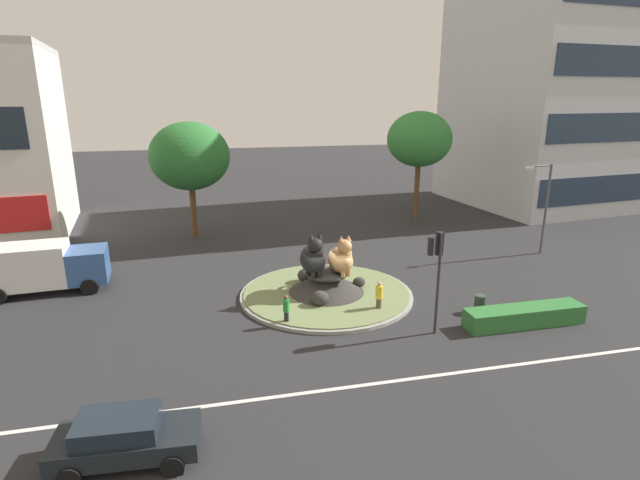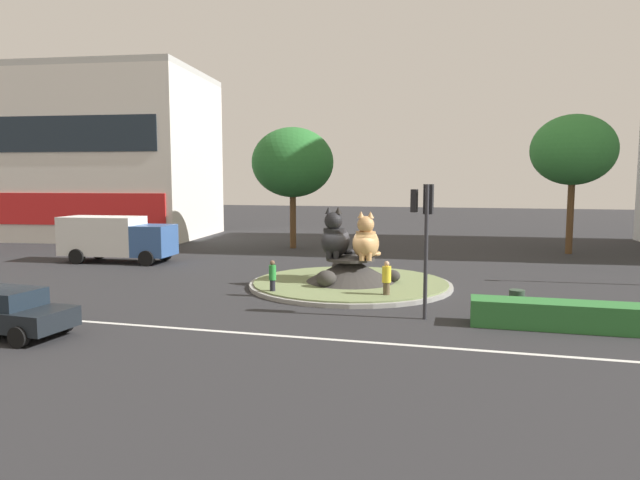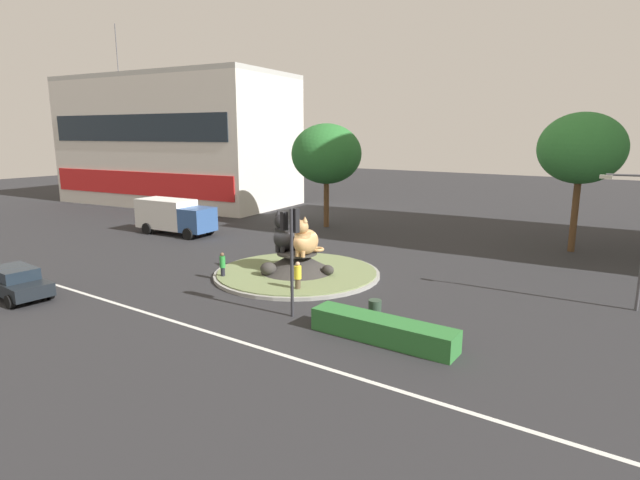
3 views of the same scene
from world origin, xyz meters
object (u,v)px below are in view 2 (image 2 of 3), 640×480
(second_tree_near_tower, at_px, (573,150))
(pedestrian_green_shirt, at_px, (273,277))
(cat_statue_black, at_px, (335,239))
(litter_bin, at_px, (517,302))
(traffic_light_mast, at_px, (425,221))
(shophouse_block, at_px, (58,156))
(pedestrian_yellow_shirt, at_px, (387,280))
(broadleaf_tree_behind_island, at_px, (293,163))
(cat_statue_calico, at_px, (366,241))
(sedan_on_far_lane, at_px, (5,311))
(delivery_box_truck, at_px, (116,237))

(second_tree_near_tower, relative_size, pedestrian_green_shirt, 5.95)
(cat_statue_black, height_order, litter_bin, cat_statue_black)
(traffic_light_mast, bearing_deg, litter_bin, -55.93)
(shophouse_block, xyz_separation_m, pedestrian_yellow_shirt, (31.91, -19.82, -6.18))
(pedestrian_yellow_shirt, distance_m, litter_bin, 5.10)
(shophouse_block, distance_m, broadleaf_tree_behind_island, 23.12)
(cat_statue_calico, bearing_deg, cat_statue_black, -108.58)
(cat_statue_black, bearing_deg, pedestrian_yellow_shirt, 43.84)
(shophouse_block, distance_m, sedan_on_far_lane, 35.63)
(cat_statue_calico, xyz_separation_m, second_tree_near_tower, (11.08, 15.50, 4.73))
(broadleaf_tree_behind_island, xyz_separation_m, delivery_box_truck, (-8.16, -9.49, -4.66))
(pedestrian_yellow_shirt, relative_size, sedan_on_far_lane, 0.38)
(traffic_light_mast, xyz_separation_m, pedestrian_green_shirt, (-6.44, 2.18, -2.67))
(cat_statue_calico, xyz_separation_m, pedestrian_green_shirt, (-3.46, -2.88, -1.32))
(pedestrian_green_shirt, xyz_separation_m, sedan_on_far_lane, (-6.14, -7.81, -0.04))
(pedestrian_yellow_shirt, bearing_deg, second_tree_near_tower, -10.47)
(cat_statue_black, distance_m, sedan_on_far_lane, 13.70)
(pedestrian_yellow_shirt, bearing_deg, cat_statue_calico, 46.23)
(pedestrian_yellow_shirt, bearing_deg, pedestrian_green_shirt, 113.62)
(shophouse_block, relative_size, pedestrian_yellow_shirt, 16.76)
(pedestrian_yellow_shirt, xyz_separation_m, sedan_on_far_lane, (-10.90, -8.27, -0.07))
(second_tree_near_tower, xyz_separation_m, delivery_box_truck, (-27.03, -11.20, -5.38))
(second_tree_near_tower, distance_m, litter_bin, 20.67)
(sedan_on_far_lane, bearing_deg, pedestrian_yellow_shirt, 40.89)
(traffic_light_mast, bearing_deg, cat_statue_calico, 39.80)
(sedan_on_far_lane, height_order, litter_bin, sedan_on_far_lane)
(pedestrian_yellow_shirt, relative_size, pedestrian_green_shirt, 1.05)
(cat_statue_black, xyz_separation_m, pedestrian_yellow_shirt, (2.77, -2.67, -1.36))
(pedestrian_green_shirt, bearing_deg, delivery_box_truck, 33.31)
(second_tree_near_tower, distance_m, sedan_on_far_lane, 33.92)
(traffic_light_mast, bearing_deg, pedestrian_green_shirt, 80.66)
(pedestrian_yellow_shirt, height_order, delivery_box_truck, delivery_box_truck)
(broadleaf_tree_behind_island, distance_m, sedan_on_far_lane, 25.13)
(second_tree_near_tower, bearing_deg, cat_statue_calico, -125.56)
(cat_statue_black, distance_m, cat_statue_calico, 1.50)
(second_tree_near_tower, height_order, litter_bin, second_tree_near_tower)
(traffic_light_mast, distance_m, litter_bin, 4.72)
(shophouse_block, height_order, pedestrian_yellow_shirt, shophouse_block)
(shophouse_block, distance_m, pedestrian_yellow_shirt, 38.07)
(traffic_light_mast, distance_m, pedestrian_green_shirt, 7.30)
(broadleaf_tree_behind_island, xyz_separation_m, second_tree_near_tower, (18.88, 1.71, 0.71))
(shophouse_block, relative_size, broadleaf_tree_behind_island, 3.15)
(traffic_light_mast, relative_size, delivery_box_truck, 0.70)
(pedestrian_yellow_shirt, height_order, sedan_on_far_lane, pedestrian_yellow_shirt)
(cat_statue_calico, height_order, delivery_box_truck, cat_statue_calico)
(cat_statue_black, height_order, delivery_box_truck, cat_statue_black)
(delivery_box_truck, height_order, litter_bin, delivery_box_truck)
(cat_statue_calico, relative_size, sedan_on_far_lane, 0.53)
(traffic_light_mast, relative_size, second_tree_near_tower, 0.52)
(cat_statue_black, distance_m, traffic_light_mast, 7.04)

